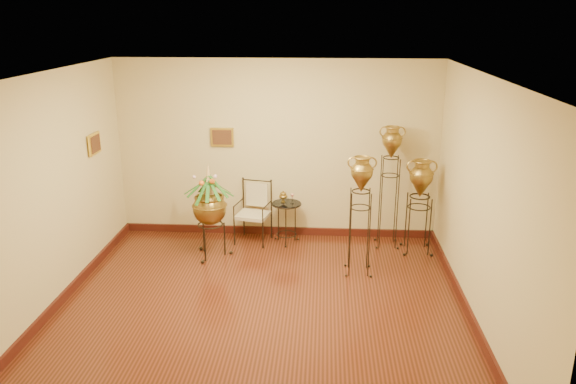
# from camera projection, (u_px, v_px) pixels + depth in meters

# --- Properties ---
(ground) EXTENTS (5.00, 5.00, 0.00)m
(ground) POSITION_uv_depth(u_px,v_px,m) (260.00, 311.00, 6.78)
(ground) COLOR #5F2416
(ground) RESTS_ON ground
(room_shell) EXTENTS (5.02, 5.02, 2.81)m
(room_shell) POSITION_uv_depth(u_px,v_px,m) (258.00, 173.00, 6.26)
(room_shell) COLOR #CEC184
(room_shell) RESTS_ON ground
(amphora_tall) EXTENTS (0.41, 0.41, 1.89)m
(amphora_tall) POSITION_uv_depth(u_px,v_px,m) (389.00, 185.00, 8.43)
(amphora_tall) COLOR black
(amphora_tall) RESTS_ON ground
(amphora_mid) EXTENTS (0.48, 0.48, 1.67)m
(amphora_mid) POSITION_uv_depth(u_px,v_px,m) (360.00, 215.00, 7.55)
(amphora_mid) COLOR black
(amphora_mid) RESTS_ON ground
(amphora_short) EXTENTS (0.51, 0.51, 1.44)m
(amphora_short) POSITION_uv_depth(u_px,v_px,m) (419.00, 206.00, 8.28)
(amphora_short) COLOR black
(amphora_short) RESTS_ON ground
(planter_urn) EXTENTS (0.83, 0.83, 1.44)m
(planter_urn) POSITION_uv_depth(u_px,v_px,m) (209.00, 204.00, 8.08)
(planter_urn) COLOR black
(planter_urn) RESTS_ON ground
(armchair) EXTENTS (0.63, 0.60, 0.96)m
(armchair) POSITION_uv_depth(u_px,v_px,m) (253.00, 213.00, 8.70)
(armchair) COLOR black
(armchair) RESTS_ON ground
(side_table) EXTENTS (0.57, 0.57, 0.82)m
(side_table) POSITION_uv_depth(u_px,v_px,m) (286.00, 222.00, 8.71)
(side_table) COLOR black
(side_table) RESTS_ON ground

